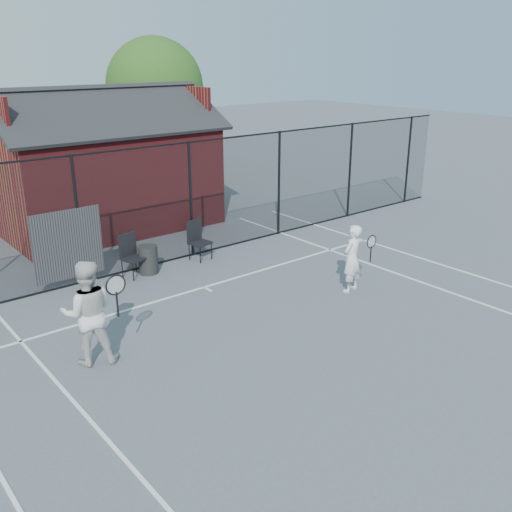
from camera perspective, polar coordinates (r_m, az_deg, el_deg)
ground at (r=10.96m, az=3.73°, el=-7.90°), size 80.00×80.00×0.00m
court_lines at (r=10.15m, az=8.87°, el=-10.49°), size 11.02×18.00×0.01m
fence at (r=14.11m, az=-10.98°, el=4.49°), size 22.04×3.00×3.00m
clubhouse at (r=17.93m, az=-14.94°, el=7.94°), size 6.50×4.36×4.19m
tree_right at (r=24.80m, az=-10.08°, el=16.32°), size 3.97×3.97×5.70m
player_front at (r=12.76m, az=9.58°, el=-0.24°), size 0.72×0.56×1.54m
player_back at (r=10.06m, az=-16.44°, el=-5.47°), size 1.11×1.00×1.86m
chair_left at (r=13.79m, az=-12.14°, el=-0.05°), size 0.58×0.59×1.02m
chair_right at (r=14.67m, az=-5.63°, el=1.50°), size 0.57×0.59×1.01m
waste_bin at (r=14.00m, az=-10.73°, el=-0.36°), size 0.48×0.48×0.69m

